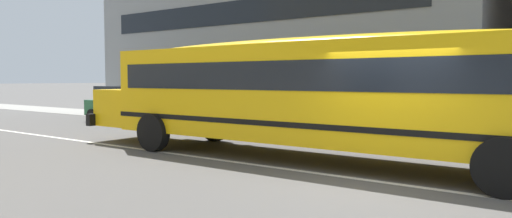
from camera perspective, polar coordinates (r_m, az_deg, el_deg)
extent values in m
plane|color=#54514F|center=(9.31, 15.44, -8.62)|extent=(400.00, 400.00, 0.00)
cube|color=gray|center=(16.43, 25.00, -3.51)|extent=(120.00, 3.00, 0.01)
cube|color=silver|center=(9.31, 15.44, -8.60)|extent=(110.00, 0.16, 0.01)
cube|color=yellow|center=(11.25, 7.14, 1.97)|extent=(11.24, 2.65, 2.24)
cube|color=yellow|center=(15.45, -14.18, 0.26)|extent=(1.65, 2.16, 1.12)
cube|color=black|center=(16.12, -16.01, -0.98)|extent=(0.23, 2.55, 0.37)
cube|color=black|center=(11.25, 7.16, 4.03)|extent=(10.57, 2.69, 0.65)
cube|color=black|center=(11.29, 7.12, -1.39)|extent=(11.26, 2.68, 0.12)
ellipsoid|color=yellow|center=(11.28, 7.19, 7.67)|extent=(10.79, 2.45, 0.37)
cylinder|color=red|center=(14.48, -2.52, 1.92)|extent=(0.45, 0.45, 0.03)
cylinder|color=black|center=(13.04, -12.39, -2.80)|extent=(1.02, 0.29, 1.02)
cylinder|color=black|center=(14.84, -4.98, -1.95)|extent=(1.02, 0.29, 1.02)
cylinder|color=black|center=(8.76, 27.97, -6.29)|extent=(1.02, 0.29, 1.02)
cube|color=#236038|center=(21.80, -15.65, 0.09)|extent=(3.98, 1.89, 0.70)
cube|color=black|center=(21.90, -15.90, 1.86)|extent=(2.27, 1.66, 0.64)
cylinder|color=black|center=(21.30, -11.75, -0.88)|extent=(0.61, 0.21, 0.60)
cylinder|color=black|center=(20.28, -15.50, -1.16)|extent=(0.61, 0.21, 0.60)
cylinder|color=black|center=(23.38, -15.74, -0.54)|extent=(0.61, 0.21, 0.60)
cylinder|color=black|center=(22.46, -19.31, -0.77)|extent=(0.61, 0.21, 0.60)
cube|color=black|center=(22.38, -1.99, 3.57)|extent=(17.71, 0.04, 1.10)
cube|color=black|center=(22.60, -2.01, 11.71)|extent=(17.71, 0.04, 1.10)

